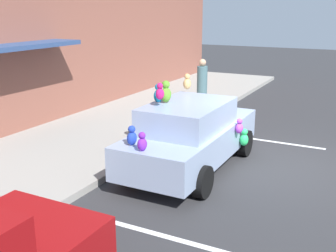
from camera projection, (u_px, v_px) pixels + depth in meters
ground_plane at (279, 166)px, 9.54m from camera, size 60.00×60.00×0.00m
sidewalk at (101, 134)px, 11.73m from camera, size 24.00×4.00×0.15m
storefront_building at (34, 19)px, 11.82m from camera, size 24.00×1.25×6.40m
parking_stripe_front at (257, 139)px, 11.50m from camera, size 0.12×3.60×0.01m
parking_stripe_rear at (160, 235)px, 6.66m from camera, size 0.12×3.60×0.01m
plush_covered_car at (191, 134)px, 9.23m from camera, size 4.28×1.96×2.04m
teddy_bear_on_sidewalk at (137, 126)px, 10.99m from camera, size 0.39×0.33×0.75m
pedestrian_near_shopfront at (202, 87)px, 13.83m from camera, size 0.34×0.34×1.75m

